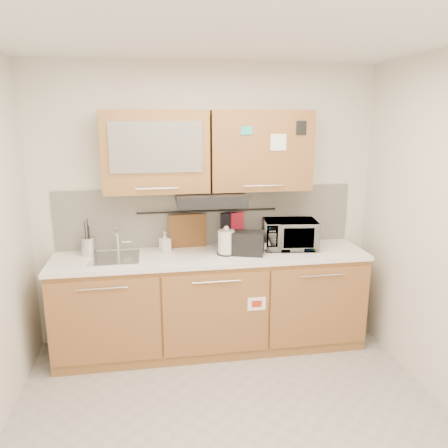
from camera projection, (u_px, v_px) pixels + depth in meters
name	position (u px, v px, depth m)	size (l,w,h in m)	color
floor	(235.00, 433.00, 3.01)	(3.20, 3.20, 0.00)	#9E9993
ceiling	(238.00, 28.00, 2.38)	(3.20, 3.20, 0.00)	white
wall_back	(207.00, 206.00, 4.13)	(3.20, 3.20, 0.00)	silver
base_cabinet	(212.00, 307.00, 4.06)	(2.80, 0.64, 0.88)	#AA703C
countertop	(211.00, 256.00, 3.93)	(2.82, 0.62, 0.04)	white
backsplash	(207.00, 216.00, 4.15)	(2.80, 0.02, 0.56)	silver
upper_cabinets	(208.00, 151.00, 3.84)	(1.82, 0.37, 0.70)	#AA703C
range_hood	(210.00, 198.00, 3.87)	(0.60, 0.46, 0.10)	black
sink	(115.00, 258.00, 3.81)	(0.42, 0.40, 0.26)	silver
utensil_rail	(208.00, 211.00, 4.10)	(0.02, 0.02, 1.30)	black
utensil_crock	(89.00, 246.00, 3.89)	(0.13, 0.13, 0.33)	silver
kettle	(226.00, 243.00, 3.90)	(0.20, 0.19, 0.26)	silver
toaster	(248.00, 243.00, 3.89)	(0.32, 0.25, 0.21)	black
microwave	(290.00, 234.00, 4.07)	(0.48, 0.33, 0.27)	#999999
soap_bottle	(165.00, 242.00, 3.98)	(0.08, 0.09, 0.19)	#999999
cutting_board	(187.00, 237.00, 4.11)	(0.36, 0.03, 0.44)	brown
oven_mitt	(226.00, 222.00, 4.14)	(0.11, 0.03, 0.18)	#204A93
dark_pouch	(228.00, 225.00, 4.15)	(0.15, 0.04, 0.23)	black
pot_holder	(237.00, 221.00, 4.15)	(0.14, 0.02, 0.17)	red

